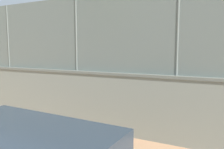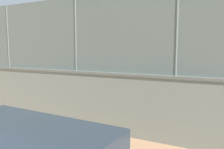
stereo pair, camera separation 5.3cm
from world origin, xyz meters
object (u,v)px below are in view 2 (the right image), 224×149
player_at_service_line (96,70)px  player_foreground_swinging (177,75)px  player_crossing_court (152,79)px  sports_ball (86,67)px

player_at_service_line → player_foreground_swinging: player_at_service_line is taller
player_at_service_line → player_crossing_court: 6.16m
player_at_service_line → sports_ball: player_at_service_line is taller
player_foreground_swinging → sports_ball: (5.40, 2.23, 0.53)m
player_foreground_swinging → sports_ball: sports_ball is taller
player_foreground_swinging → player_at_service_line: bearing=-1.4°
player_at_service_line → player_foreground_swinging: bearing=178.6°
player_at_service_line → sports_ball: (-0.70, 2.38, 0.45)m
sports_ball → player_crossing_court: bearing=172.0°
player_foreground_swinging → player_crossing_court: bearing=75.6°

